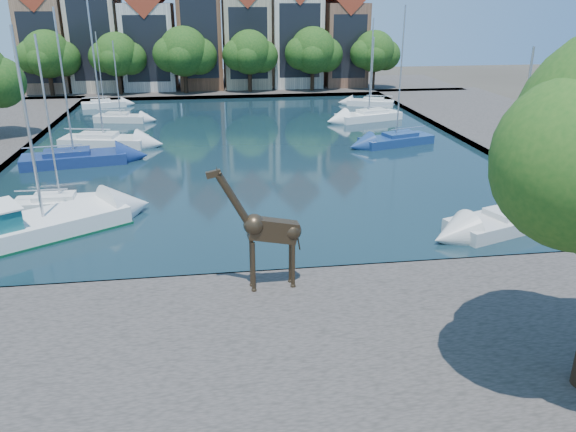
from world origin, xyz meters
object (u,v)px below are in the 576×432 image
giraffe_statue (266,230)px  sailboat_right_a (508,218)px  sailboat_left_a (61,201)px  motorsailer (10,228)px

giraffe_statue → sailboat_right_a: sailboat_right_a is taller
giraffe_statue → sailboat_left_a: sailboat_left_a is taller
giraffe_statue → sailboat_right_a: 14.64m
giraffe_statue → sailboat_left_a: 16.00m
motorsailer → sailboat_left_a: size_ratio=1.10×
giraffe_statue → sailboat_left_a: size_ratio=0.52×
sailboat_left_a → sailboat_right_a: 24.78m
giraffe_statue → sailboat_right_a: bearing=22.5°
sailboat_left_a → motorsailer: bearing=-105.9°
motorsailer → sailboat_right_a: bearing=-3.6°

